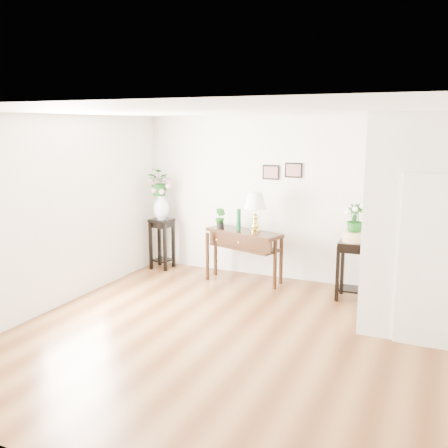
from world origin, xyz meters
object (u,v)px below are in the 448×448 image
Objects in this scene: console_table at (244,256)px; plant_stand_b at (352,271)px; plant_stand_a at (162,244)px; table_lamp at (255,211)px.

console_table is 1.47× the size of plant_stand_b.
plant_stand_a is 1.03× the size of plant_stand_b.
console_table is at bearing 175.90° from plant_stand_b.
plant_stand_a is at bearing 175.54° from plant_stand_b.
plant_stand_a is at bearing 175.65° from table_lamp.
plant_stand_b is at bearing -4.59° from table_lamp.
plant_stand_b is (3.55, -0.28, -0.01)m from plant_stand_a.
console_table is at bearing -4.85° from plant_stand_a.
console_table is 1.85m from plant_stand_b.
plant_stand_a is (-1.90, 0.14, -0.78)m from table_lamp.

